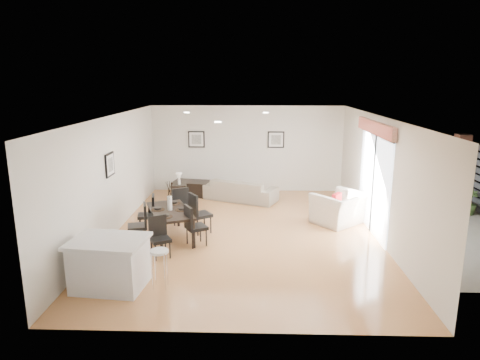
{
  "coord_description": "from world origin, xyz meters",
  "views": [
    {
      "loc": [
        0.2,
        -9.36,
        3.47
      ],
      "look_at": [
        -0.11,
        0.4,
        1.18
      ],
      "focal_mm": 32.0,
      "sensor_mm": 36.0,
      "label": 1
    }
  ],
  "objects_px": {
    "dining_chair_head": "(159,234)",
    "side_table": "(180,193)",
    "kitchen_island": "(110,263)",
    "armchair": "(340,208)",
    "sofa": "(241,190)",
    "bar_stool": "(159,256)",
    "dining_chair_foot": "(179,203)",
    "coffee_table": "(192,188)",
    "dining_chair_wnear": "(141,222)",
    "dining_chair_wfar": "(150,212)",
    "dining_chair_enear": "(193,223)",
    "dining_chair_efar": "(198,211)",
    "dining_table": "(170,213)"
  },
  "relations": [
    {
      "from": "dining_chair_wfar",
      "to": "dining_chair_enear",
      "type": "bearing_deg",
      "value": 41.55
    },
    {
      "from": "dining_chair_head",
      "to": "side_table",
      "type": "xyz_separation_m",
      "value": [
        -0.26,
        3.92,
        -0.2
      ]
    },
    {
      "from": "armchair",
      "to": "dining_table",
      "type": "relative_size",
      "value": 0.67
    },
    {
      "from": "bar_stool",
      "to": "sofa",
      "type": "bearing_deg",
      "value": 77.7
    },
    {
      "from": "armchair",
      "to": "dining_table",
      "type": "bearing_deg",
      "value": -24.32
    },
    {
      "from": "dining_chair_wnear",
      "to": "dining_chair_head",
      "type": "height_order",
      "value": "dining_chair_wnear"
    },
    {
      "from": "dining_chair_enear",
      "to": "side_table",
      "type": "height_order",
      "value": "dining_chair_enear"
    },
    {
      "from": "dining_chair_foot",
      "to": "side_table",
      "type": "xyz_separation_m",
      "value": [
        -0.34,
        1.94,
        -0.26
      ]
    },
    {
      "from": "armchair",
      "to": "coffee_table",
      "type": "height_order",
      "value": "armchair"
    },
    {
      "from": "dining_chair_foot",
      "to": "kitchen_island",
      "type": "distance_m",
      "value": 3.4
    },
    {
      "from": "dining_chair_enear",
      "to": "dining_chair_foot",
      "type": "relative_size",
      "value": 0.96
    },
    {
      "from": "armchair",
      "to": "dining_table",
      "type": "xyz_separation_m",
      "value": [
        -3.99,
        -1.15,
        0.21
      ]
    },
    {
      "from": "dining_chair_enear",
      "to": "dining_chair_efar",
      "type": "xyz_separation_m",
      "value": [
        -0.0,
        0.79,
        0.03
      ]
    },
    {
      "from": "armchair",
      "to": "dining_chair_wfar",
      "type": "bearing_deg",
      "value": -31.21
    },
    {
      "from": "armchair",
      "to": "bar_stool",
      "type": "bearing_deg",
      "value": 2.84
    },
    {
      "from": "armchair",
      "to": "dining_chair_wnear",
      "type": "bearing_deg",
      "value": -21.87
    },
    {
      "from": "dining_chair_wnear",
      "to": "dining_table",
      "type": "bearing_deg",
      "value": 108.19
    },
    {
      "from": "dining_chair_head",
      "to": "armchair",
      "type": "bearing_deg",
      "value": -0.8
    },
    {
      "from": "dining_chair_wnear",
      "to": "dining_chair_wfar",
      "type": "height_order",
      "value": "dining_chair_wnear"
    },
    {
      "from": "coffee_table",
      "to": "dining_chair_efar",
      "type": "bearing_deg",
      "value": -69.44
    },
    {
      "from": "sofa",
      "to": "bar_stool",
      "type": "height_order",
      "value": "bar_stool"
    },
    {
      "from": "dining_chair_wnear",
      "to": "sofa",
      "type": "bearing_deg",
      "value": 134.54
    },
    {
      "from": "dining_chair_efar",
      "to": "bar_stool",
      "type": "bearing_deg",
      "value": 141.02
    },
    {
      "from": "dining_chair_wfar",
      "to": "dining_chair_head",
      "type": "bearing_deg",
      "value": 8.94
    },
    {
      "from": "armchair",
      "to": "dining_chair_foot",
      "type": "relative_size",
      "value": 1.27
    },
    {
      "from": "dining_chair_wnear",
      "to": "armchair",
      "type": "bearing_deg",
      "value": 92.94
    },
    {
      "from": "dining_chair_enear",
      "to": "dining_chair_head",
      "type": "height_order",
      "value": "dining_chair_enear"
    },
    {
      "from": "dining_chair_head",
      "to": "side_table",
      "type": "distance_m",
      "value": 3.94
    },
    {
      "from": "bar_stool",
      "to": "dining_chair_efar",
      "type": "bearing_deg",
      "value": 83.74
    },
    {
      "from": "side_table",
      "to": "dining_table",
      "type": "bearing_deg",
      "value": -84.19
    },
    {
      "from": "sofa",
      "to": "dining_chair_efar",
      "type": "distance_m",
      "value": 2.98
    },
    {
      "from": "dining_chair_head",
      "to": "kitchen_island",
      "type": "relative_size",
      "value": 0.62
    },
    {
      "from": "dining_chair_foot",
      "to": "bar_stool",
      "type": "xyz_separation_m",
      "value": [
        0.23,
        -3.34,
        0.07
      ]
    },
    {
      "from": "dining_table",
      "to": "dining_chair_wfar",
      "type": "distance_m",
      "value": 0.71
    },
    {
      "from": "sofa",
      "to": "coffee_table",
      "type": "relative_size",
      "value": 1.93
    },
    {
      "from": "armchair",
      "to": "dining_chair_wnear",
      "type": "height_order",
      "value": "dining_chair_wnear"
    },
    {
      "from": "dining_chair_foot",
      "to": "coffee_table",
      "type": "xyz_separation_m",
      "value": [
        -0.09,
        2.7,
        -0.3
      ]
    },
    {
      "from": "dining_chair_head",
      "to": "side_table",
      "type": "bearing_deg",
      "value": 64.88
    },
    {
      "from": "coffee_table",
      "to": "bar_stool",
      "type": "height_order",
      "value": "bar_stool"
    },
    {
      "from": "side_table",
      "to": "dining_chair_wnear",
      "type": "bearing_deg",
      "value": -94.56
    },
    {
      "from": "dining_chair_wfar",
      "to": "dining_chair_foot",
      "type": "distance_m",
      "value": 0.83
    },
    {
      "from": "dining_chair_wnear",
      "to": "dining_chair_efar",
      "type": "relative_size",
      "value": 0.95
    },
    {
      "from": "sofa",
      "to": "dining_chair_wnear",
      "type": "relative_size",
      "value": 2.36
    },
    {
      "from": "kitchen_island",
      "to": "bar_stool",
      "type": "xyz_separation_m",
      "value": [
        0.86,
        0.0,
        0.15
      ]
    },
    {
      "from": "sofa",
      "to": "side_table",
      "type": "distance_m",
      "value": 1.79
    },
    {
      "from": "kitchen_island",
      "to": "armchair",
      "type": "bearing_deg",
      "value": 43.69
    },
    {
      "from": "dining_table",
      "to": "side_table",
      "type": "distance_m",
      "value": 2.96
    },
    {
      "from": "armchair",
      "to": "kitchen_island",
      "type": "distance_m",
      "value": 5.76
    },
    {
      "from": "dining_chair_head",
      "to": "side_table",
      "type": "height_order",
      "value": "dining_chair_head"
    },
    {
      "from": "side_table",
      "to": "kitchen_island",
      "type": "relative_size",
      "value": 0.4
    }
  ]
}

